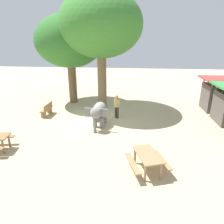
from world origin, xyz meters
TOP-DOWN VIEW (x-y plane):
  - ground_plane at (0.00, 0.00)m, footprint 60.00×60.00m
  - elephant at (0.71, 0.49)m, footprint 2.14×1.44m
  - person_handler at (-0.81, 1.46)m, footprint 0.34×0.43m
  - shade_tree_main at (-4.30, -2.73)m, footprint 5.89×5.40m
  - shade_tree_secondary at (-3.04, 0.08)m, footprint 6.50×5.96m
  - wooden_bench at (-0.76, -3.58)m, footprint 1.41×0.44m
  - picnic_table_far at (4.99, 3.26)m, footprint 1.90×1.89m
  - market_stall_red at (-3.47, 8.91)m, footprint 2.50×2.50m
  - feed_bucket at (-1.82, -0.04)m, footprint 0.36×0.36m

SIDE VIEW (x-z plane):
  - ground_plane at x=0.00m, z-range 0.00..0.00m
  - feed_bucket at x=-1.82m, z-range 0.00..0.32m
  - wooden_bench at x=-0.76m, z-range 0.03..0.91m
  - picnic_table_far at x=4.99m, z-range 0.20..0.98m
  - elephant at x=0.71m, z-range 0.20..1.68m
  - person_handler at x=-0.81m, z-range 0.14..1.76m
  - market_stall_red at x=-3.47m, z-range -0.12..2.40m
  - shade_tree_main at x=-4.30m, z-range 1.47..8.66m
  - shade_tree_secondary at x=-3.04m, z-range 1.89..10.37m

